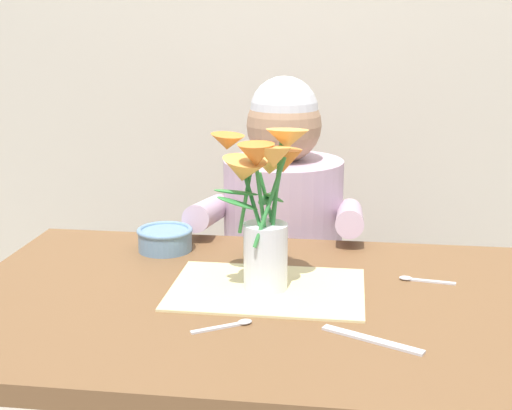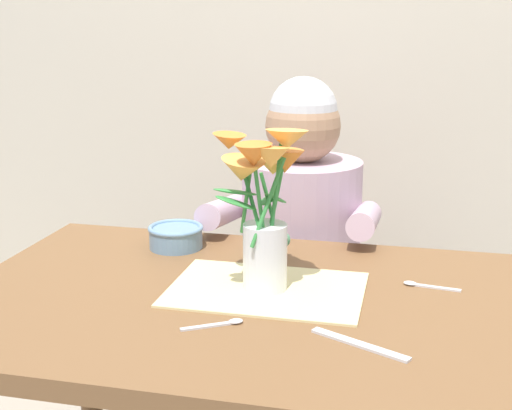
{
  "view_description": "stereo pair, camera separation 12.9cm",
  "coord_description": "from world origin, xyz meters",
  "px_view_note": "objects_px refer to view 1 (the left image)",
  "views": [
    {
      "loc": [
        0.2,
        -1.31,
        1.29
      ],
      "look_at": [
        0.01,
        0.05,
        0.92
      ],
      "focal_mm": 49.24,
      "sensor_mm": 36.0,
      "label": 1
    },
    {
      "loc": [
        0.32,
        -1.29,
        1.29
      ],
      "look_at": [
        0.01,
        0.05,
        0.92
      ],
      "focal_mm": 49.24,
      "sensor_mm": 36.0,
      "label": 2
    }
  ],
  "objects_px": {
    "flower_vase": "(264,199)",
    "dinner_knife": "(372,340)",
    "seated_person": "(282,273)",
    "ceramic_mug": "(258,240)",
    "ceramic_bowl": "(165,238)"
  },
  "relations": [
    {
      "from": "flower_vase",
      "to": "ceramic_mug",
      "type": "relative_size",
      "value": 3.64
    },
    {
      "from": "ceramic_mug",
      "to": "seated_person",
      "type": "bearing_deg",
      "value": 86.39
    },
    {
      "from": "ceramic_bowl",
      "to": "flower_vase",
      "type": "bearing_deg",
      "value": -39.08
    },
    {
      "from": "flower_vase",
      "to": "ceramic_bowl",
      "type": "xyz_separation_m",
      "value": [
        -0.27,
        0.22,
        -0.16
      ]
    },
    {
      "from": "flower_vase",
      "to": "dinner_knife",
      "type": "bearing_deg",
      "value": -44.93
    },
    {
      "from": "flower_vase",
      "to": "ceramic_bowl",
      "type": "distance_m",
      "value": 0.38
    },
    {
      "from": "seated_person",
      "to": "flower_vase",
      "type": "relative_size",
      "value": 3.35
    },
    {
      "from": "ceramic_mug",
      "to": "ceramic_bowl",
      "type": "bearing_deg",
      "value": 177.23
    },
    {
      "from": "flower_vase",
      "to": "ceramic_bowl",
      "type": "height_order",
      "value": "flower_vase"
    },
    {
      "from": "seated_person",
      "to": "dinner_knife",
      "type": "height_order",
      "value": "seated_person"
    },
    {
      "from": "flower_vase",
      "to": "dinner_knife",
      "type": "relative_size",
      "value": 1.78
    },
    {
      "from": "ceramic_bowl",
      "to": "ceramic_mug",
      "type": "xyz_separation_m",
      "value": [
        0.23,
        -0.01,
        0.01
      ]
    },
    {
      "from": "seated_person",
      "to": "flower_vase",
      "type": "bearing_deg",
      "value": -87.53
    },
    {
      "from": "flower_vase",
      "to": "ceramic_mug",
      "type": "bearing_deg",
      "value": 100.77
    },
    {
      "from": "seated_person",
      "to": "flower_vase",
      "type": "height_order",
      "value": "seated_person"
    }
  ]
}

